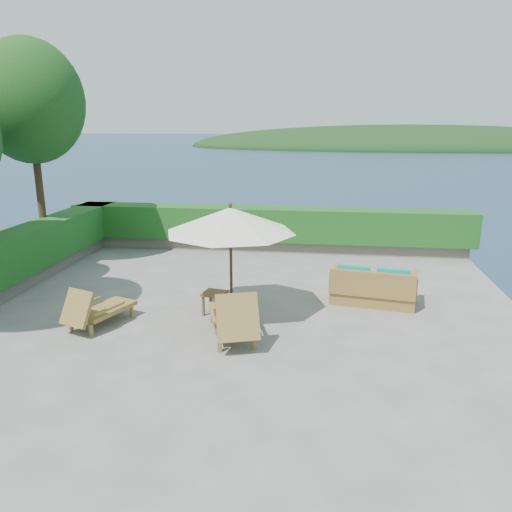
# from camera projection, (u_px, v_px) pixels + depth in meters

# --- Properties ---
(ground) EXTENTS (12.00, 12.00, 0.00)m
(ground) POSITION_uv_depth(u_px,v_px,m) (236.00, 317.00, 10.32)
(ground) COLOR gray
(ground) RESTS_ON ground
(foundation) EXTENTS (12.00, 12.00, 3.00)m
(foundation) POSITION_uv_depth(u_px,v_px,m) (237.00, 384.00, 10.73)
(foundation) COLOR #5A5247
(foundation) RESTS_ON ocean
(ocean) EXTENTS (600.00, 600.00, 0.00)m
(ocean) POSITION_uv_depth(u_px,v_px,m) (238.00, 442.00, 11.10)
(ocean) COLOR #172C49
(ocean) RESTS_ON ground
(offshore_island) EXTENTS (126.00, 57.60, 12.60)m
(offshore_island) POSITION_uv_depth(u_px,v_px,m) (408.00, 147.00, 141.80)
(offshore_island) COLOR black
(offshore_island) RESTS_ON ocean
(planter_wall_far) EXTENTS (12.00, 0.60, 0.36)m
(planter_wall_far) POSITION_uv_depth(u_px,v_px,m) (267.00, 245.00, 15.64)
(planter_wall_far) COLOR gray
(planter_wall_far) RESTS_ON ground
(hedge_far) EXTENTS (12.40, 0.90, 1.00)m
(hedge_far) POSITION_uv_depth(u_px,v_px,m) (267.00, 224.00, 15.46)
(hedge_far) COLOR #174D16
(hedge_far) RESTS_ON planter_wall_far
(tree_far) EXTENTS (2.80, 2.80, 6.03)m
(tree_far) POSITION_uv_depth(u_px,v_px,m) (30.00, 102.00, 13.03)
(tree_far) COLOR #3E2818
(tree_far) RESTS_ON ground
(patio_umbrella) EXTENTS (2.83, 2.83, 2.36)m
(patio_umbrella) POSITION_uv_depth(u_px,v_px,m) (230.00, 221.00, 9.88)
(patio_umbrella) COLOR black
(patio_umbrella) RESTS_ON ground
(lounge_left) EXTENTS (1.09, 1.62, 0.87)m
(lounge_left) POSITION_uv_depth(u_px,v_px,m) (96.00, 309.00, 9.74)
(lounge_left) COLOR brown
(lounge_left) RESTS_ON ground
(lounge_right) EXTENTS (1.26, 1.94, 1.04)m
(lounge_right) POSITION_uv_depth(u_px,v_px,m) (233.00, 317.00, 9.17)
(lounge_right) COLOR brown
(lounge_right) RESTS_ON ground
(side_table) EXTENTS (0.53, 0.53, 0.48)m
(side_table) POSITION_uv_depth(u_px,v_px,m) (214.00, 296.00, 10.38)
(side_table) COLOR brown
(side_table) RESTS_ON ground
(wicker_loveseat) EXTENTS (1.97, 1.24, 0.90)m
(wicker_loveseat) POSITION_uv_depth(u_px,v_px,m) (373.00, 288.00, 11.00)
(wicker_loveseat) COLOR brown
(wicker_loveseat) RESTS_ON ground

